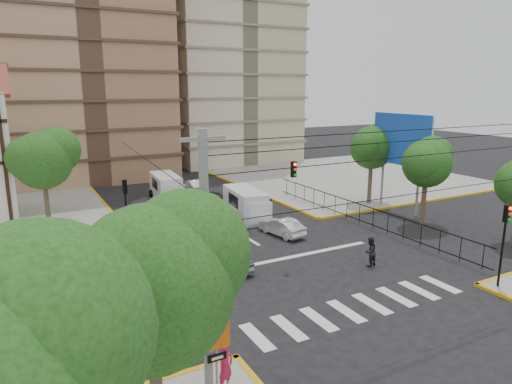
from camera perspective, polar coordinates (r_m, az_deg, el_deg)
ground at (r=27.47m, az=4.49°, el=-9.15°), size 160.00×160.00×0.00m
sidewalk_ne at (r=54.43m, az=10.90°, el=1.84°), size 26.00×26.00×0.15m
crosswalk_stripes at (r=23.11m, az=12.78°, el=-13.88°), size 12.00×2.40×0.01m
stop_line at (r=28.41m, az=3.18°, el=-8.36°), size 13.00×0.40×0.01m
park_fence at (r=36.03m, az=12.74°, el=-4.04°), size 0.10×22.50×1.66m
billboard at (r=39.62m, az=17.76°, el=6.06°), size 0.36×6.20×8.10m
tree_sw_near at (r=12.78m, az=-12.64°, el=-10.58°), size 5.63×4.60×7.57m
tree_park_a at (r=36.07m, az=20.65°, el=3.64°), size 4.41×3.60×6.83m
tree_park_c at (r=41.58m, az=14.37°, el=5.64°), size 4.65×3.80×7.25m
tree_tudor at (r=37.77m, az=-25.02°, el=3.96°), size 5.39×4.40×7.43m
traffic_light_se at (r=26.56m, az=28.63°, el=-4.42°), size 0.28×0.22×4.40m
traffic_light_nw at (r=30.64m, az=-15.99°, el=-1.17°), size 0.28×0.22×4.40m
traffic_light_hanging at (r=24.19m, az=7.34°, el=2.33°), size 18.00×9.12×0.92m
utility_pole_sw at (r=14.39m, az=-6.26°, el=-9.77°), size 1.40×0.28×9.00m
district_sign at (r=15.30m, az=-4.96°, el=-17.99°), size 0.90×0.12×3.20m
van_right_lane at (r=36.39m, az=-1.16°, el=-1.65°), size 2.65×5.48×2.38m
van_left_lane at (r=43.41m, az=-11.09°, el=0.49°), size 2.46×5.39×2.36m
car_silver_front_left at (r=26.92m, az=-3.33°, el=-8.05°), size 1.64×4.01×1.36m
car_white_front_right at (r=32.65m, az=3.24°, el=-4.34°), size 1.96×4.00×1.26m
car_grey_mid_left at (r=33.69m, az=-4.93°, el=-3.73°), size 2.77×5.15×1.37m
car_silver_rear_left at (r=38.38m, az=-9.39°, el=-1.68°), size 2.82×5.40×1.50m
car_darkgrey_mid_right at (r=40.95m, az=-5.38°, el=-0.75°), size 1.80×4.02×1.34m
car_white_rear_right at (r=46.41m, az=-7.86°, el=0.77°), size 1.42×3.92×1.29m
pedestrian_sw_corner at (r=16.68m, az=-3.82°, el=-21.00°), size 0.73×0.62×1.70m
pedestrian_crosswalk at (r=27.86m, az=14.06°, el=-7.24°), size 0.99×0.84×1.78m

